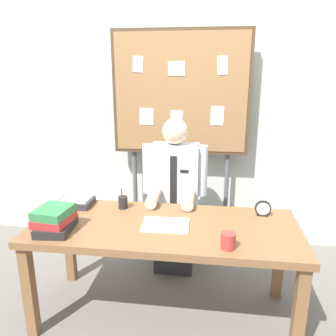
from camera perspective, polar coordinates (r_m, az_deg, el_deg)
name	(u,v)px	position (r m, az deg, el deg)	size (l,w,h in m)	color
ground_plane	(165,313)	(2.73, -0.58, -23.43)	(12.00, 12.00, 0.00)	slate
back_wall	(182,112)	(3.38, 2.46, 9.49)	(6.40, 0.08, 2.70)	silver
desk	(164,235)	(2.37, -0.63, -11.37)	(1.84, 0.76, 0.73)	brown
person	(175,202)	(2.94, 1.14, -5.87)	(0.55, 0.56, 1.37)	#2D2D33
bulletin_board	(181,97)	(3.16, 2.14, 12.06)	(1.27, 0.09, 2.11)	#4C3823
book_stack	(55,220)	(2.34, -18.74, -8.36)	(0.24, 0.30, 0.16)	#262626
open_notebook	(166,225)	(2.31, -0.41, -9.66)	(0.32, 0.22, 0.01)	white
desk_clock	(263,209)	(2.54, 15.86, -6.73)	(0.11, 0.04, 0.11)	black
coffee_mug	(228,241)	(2.06, 10.19, -12.10)	(0.09, 0.09, 0.10)	#B23833
pen_holder	(123,202)	(2.60, -7.69, -5.80)	(0.07, 0.07, 0.16)	#262626
paper_tray	(76,202)	(2.73, -15.46, -5.62)	(0.26, 0.20, 0.06)	#333338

